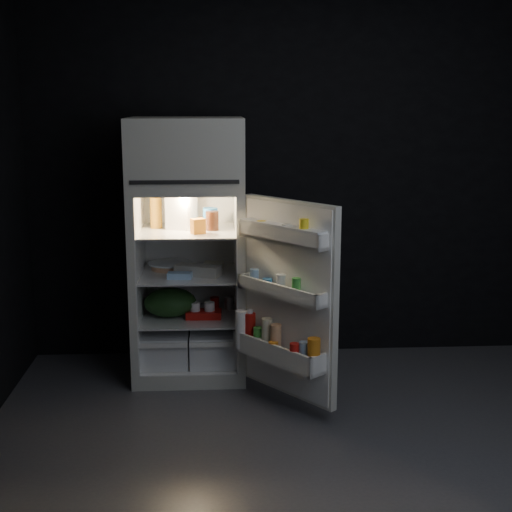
{
  "coord_description": "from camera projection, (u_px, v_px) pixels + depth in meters",
  "views": [
    {
      "loc": [
        -0.64,
        -3.52,
        1.88
      ],
      "look_at": [
        -0.38,
        1.0,
        0.9
      ],
      "focal_mm": 50.0,
      "sensor_mm": 36.0,
      "label": 1
    }
  ],
  "objects": [
    {
      "name": "yogurt_tray",
      "position": [
        204.0,
        314.0,
        4.9
      ],
      "size": [
        0.25,
        0.14,
        0.05
      ],
      "primitive_type": "cube",
      "rotation": [
        0.0,
        0.0,
        -0.05
      ],
      "color": "#B5140F",
      "rests_on": "refrigerator"
    },
    {
      "name": "wall_back",
      "position": [
        302.0,
        176.0,
        5.24
      ],
      "size": [
        4.0,
        0.0,
        2.7
      ],
      "primitive_type": "cube",
      "color": "black",
      "rests_on": "ground"
    },
    {
      "name": "small_carton",
      "position": [
        198.0,
        226.0,
        4.71
      ],
      "size": [
        0.11,
        0.1,
        0.1
      ],
      "primitive_type": "cube",
      "rotation": [
        0.0,
        0.0,
        0.43
      ],
      "color": "orange",
      "rests_on": "refrigerator"
    },
    {
      "name": "flat_package",
      "position": [
        180.0,
        276.0,
        4.75
      ],
      "size": [
        0.17,
        0.09,
        0.04
      ],
      "primitive_type": "cube",
      "rotation": [
        0.0,
        0.0,
        -0.09
      ],
      "color": "#95BEE7",
      "rests_on": "refrigerator"
    },
    {
      "name": "wall_front",
      "position": [
        454.0,
        302.0,
        1.92
      ],
      "size": [
        4.0,
        0.0,
        2.7
      ],
      "primitive_type": "cube",
      "color": "black",
      "rests_on": "ground"
    },
    {
      "name": "pie",
      "position": [
        170.0,
        266.0,
        5.02
      ],
      "size": [
        0.33,
        0.33,
        0.04
      ],
      "primitive_type": "cylinder",
      "rotation": [
        0.0,
        0.0,
        0.3
      ],
      "color": "tan",
      "rests_on": "refrigerator"
    },
    {
      "name": "small_can_silver",
      "position": [
        229.0,
        303.0,
        5.09
      ],
      "size": [
        0.08,
        0.08,
        0.09
      ],
      "primitive_type": "cylinder",
      "rotation": [
        0.0,
        0.0,
        0.34
      ],
      "color": "silver",
      "rests_on": "refrigerator"
    },
    {
      "name": "jam_jar",
      "position": [
        212.0,
        221.0,
        4.83
      ],
      "size": [
        0.11,
        0.11,
        0.13
      ],
      "primitive_type": "cylinder",
      "rotation": [
        0.0,
        0.0,
        -0.23
      ],
      "color": "black",
      "rests_on": "refrigerator"
    },
    {
      "name": "produce_bag",
      "position": [
        170.0,
        302.0,
        4.92
      ],
      "size": [
        0.45,
        0.42,
        0.2
      ],
      "primitive_type": "ellipsoid",
      "rotation": [
        0.0,
        0.0,
        -0.38
      ],
      "color": "#193815",
      "rests_on": "refrigerator"
    },
    {
      "name": "amber_bottle",
      "position": [
        156.0,
        212.0,
        4.91
      ],
      "size": [
        0.09,
        0.09,
        0.22
      ],
      "primitive_type": "cylinder",
      "rotation": [
        0.0,
        0.0,
        0.12
      ],
      "color": "#BD7D1E",
      "rests_on": "refrigerator"
    },
    {
      "name": "egg_carton",
      "position": [
        198.0,
        270.0,
        4.83
      ],
      "size": [
        0.33,
        0.22,
        0.07
      ],
      "primitive_type": "cube",
      "rotation": [
        0.0,
        0.0,
        -0.38
      ],
      "color": "gray",
      "rests_on": "refrigerator"
    },
    {
      "name": "milk_jug",
      "position": [
        181.0,
        211.0,
        4.88
      ],
      "size": [
        0.22,
        0.22,
        0.24
      ],
      "primitive_type": "cube",
      "rotation": [
        0.0,
        0.0,
        -0.4
      ],
      "color": "white",
      "rests_on": "refrigerator"
    },
    {
      "name": "fridge_door",
      "position": [
        285.0,
        302.0,
        4.35
      ],
      "size": [
        0.6,
        0.68,
        1.22
      ],
      "color": "silver",
      "rests_on": "ground"
    },
    {
      "name": "mayo_jar",
      "position": [
        211.0,
        218.0,
        4.91
      ],
      "size": [
        0.11,
        0.11,
        0.14
      ],
      "primitive_type": "cylinder",
      "rotation": [
        0.0,
        0.0,
        0.1
      ],
      "color": "#1E5FA6",
      "rests_on": "refrigerator"
    },
    {
      "name": "refrigerator",
      "position": [
        188.0,
        239.0,
        4.9
      ],
      "size": [
        0.76,
        0.71,
        1.78
      ],
      "color": "silver",
      "rests_on": "ground"
    },
    {
      "name": "small_can_red",
      "position": [
        215.0,
        303.0,
        5.09
      ],
      "size": [
        0.07,
        0.07,
        0.09
      ],
      "primitive_type": "cylinder",
      "rotation": [
        0.0,
        0.0,
        -0.07
      ],
      "color": "#B5140F",
      "rests_on": "refrigerator"
    },
    {
      "name": "floor",
      "position": [
        336.0,
        456.0,
        3.86
      ],
      "size": [
        4.0,
        3.4,
        0.0
      ],
      "primitive_type": "cube",
      "color": "#48484C",
      "rests_on": "ground"
    },
    {
      "name": "wrapped_pkg",
      "position": [
        214.0,
        266.0,
        5.02
      ],
      "size": [
        0.15,
        0.13,
        0.05
      ],
      "primitive_type": "cube",
      "rotation": [
        0.0,
        0.0,
        -0.15
      ],
      "color": "beige",
      "rests_on": "refrigerator"
    }
  ]
}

